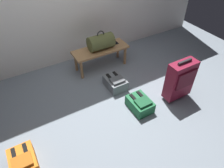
{
  "coord_description": "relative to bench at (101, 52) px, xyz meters",
  "views": [
    {
      "loc": [
        -0.96,
        -1.75,
        2.27
      ],
      "look_at": [
        0.2,
        0.26,
        0.25
      ],
      "focal_mm": 32.5,
      "sensor_mm": 36.0,
      "label": 1
    }
  ],
  "objects": [
    {
      "name": "ground_plane",
      "position": [
        -0.41,
        -1.04,
        -0.33
      ],
      "size": [
        6.6,
        6.6,
        0.0
      ],
      "primitive_type": "plane",
      "color": "slate"
    },
    {
      "name": "bench",
      "position": [
        0.0,
        0.0,
        0.0
      ],
      "size": [
        1.0,
        0.36,
        0.39
      ],
      "color": "#A87A4C",
      "rests_on": "ground"
    },
    {
      "name": "duffel_bag_olive",
      "position": [
        0.01,
        0.0,
        0.19
      ],
      "size": [
        0.44,
        0.26,
        0.34
      ],
      "color": "#51562D",
      "rests_on": "bench"
    },
    {
      "name": "cell_phone",
      "position": [
        0.34,
        0.06,
        0.06
      ],
      "size": [
        0.07,
        0.14,
        0.01
      ],
      "color": "black",
      "rests_on": "bench"
    },
    {
      "name": "suitcase_upright_burgundy",
      "position": [
        0.65,
        -1.3,
        0.02
      ],
      "size": [
        0.43,
        0.21,
        0.69
      ],
      "color": "maroon",
      "rests_on": "ground"
    },
    {
      "name": "backpack_green",
      "position": [
        0.01,
        -1.22,
        -0.24
      ],
      "size": [
        0.28,
        0.38,
        0.21
      ],
      "color": "#1E6038",
      "rests_on": "ground"
    },
    {
      "name": "backpack_orange",
      "position": [
        -1.67,
        -1.29,
        -0.24
      ],
      "size": [
        0.28,
        0.38,
        0.21
      ],
      "color": "orange",
      "rests_on": "ground"
    },
    {
      "name": "backpack_grey",
      "position": [
        -0.06,
        -0.62,
        -0.24
      ],
      "size": [
        0.28,
        0.38,
        0.21
      ],
      "color": "slate",
      "rests_on": "ground"
    }
  ]
}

